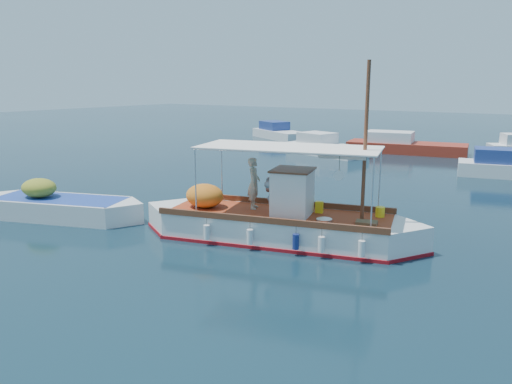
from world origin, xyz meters
The scene contains 7 objects.
ground centered at (0.00, 0.00, 0.00)m, with size 160.00×160.00×0.00m, color black.
fishing_caique centered at (0.46, -0.25, 0.55)m, with size 9.83×4.50×6.19m.
dinghy centered at (-8.23, -2.67, 0.37)m, with size 6.91×3.66×1.78m.
bg_boat_nw centered at (-7.26, 19.39, 0.49)m, with size 6.59×4.02×1.80m.
bg_boat_n centered at (-2.68, 23.63, 0.49)m, with size 9.08×4.19×1.80m.
bg_boat_ne centered at (5.41, 17.07, 0.49)m, with size 5.84×3.30×1.80m.
bg_boat_far_w centered at (-15.76, 26.85, 0.49)m, with size 7.11×5.30×1.80m.
Camera 1 is at (9.04, -14.40, 5.32)m, focal length 35.00 mm.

